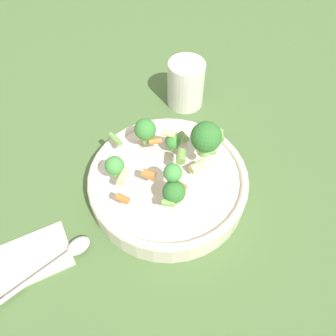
# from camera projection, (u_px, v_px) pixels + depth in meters

# --- Properties ---
(ground_plane) EXTENTS (3.00, 3.00, 0.00)m
(ground_plane) POSITION_uv_depth(u_px,v_px,m) (168.00, 190.00, 0.56)
(ground_plane) COLOR #4C6B38
(bowl) EXTENTS (0.26, 0.26, 0.05)m
(bowl) POSITION_uv_depth(u_px,v_px,m) (168.00, 181.00, 0.54)
(bowl) COLOR beige
(bowl) RESTS_ON ground_plane
(pasta_salad) EXTENTS (0.19, 0.17, 0.09)m
(pasta_salad) POSITION_uv_depth(u_px,v_px,m) (175.00, 151.00, 0.50)
(pasta_salad) COLOR #8CB766
(pasta_salad) RESTS_ON bowl
(cup) EXTENTS (0.07, 0.07, 0.10)m
(cup) POSITION_uv_depth(u_px,v_px,m) (184.00, 83.00, 0.66)
(cup) COLOR silver
(cup) RESTS_ON ground_plane
(napkin) EXTENTS (0.15, 0.14, 0.01)m
(napkin) POSITION_uv_depth(u_px,v_px,m) (28.00, 258.00, 0.49)
(napkin) COLOR beige
(napkin) RESTS_ON ground_plane
(spoon) EXTENTS (0.13, 0.15, 0.01)m
(spoon) POSITION_uv_depth(u_px,v_px,m) (55.00, 263.00, 0.47)
(spoon) COLOR silver
(spoon) RESTS_ON napkin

